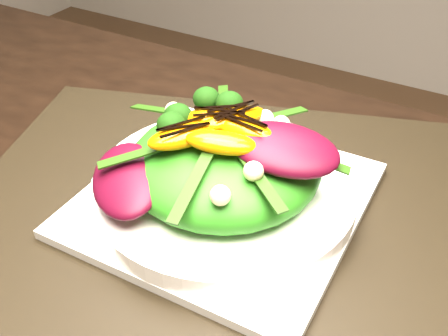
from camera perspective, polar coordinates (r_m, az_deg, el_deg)
The scene contains 10 objects.
dining_table at distance 0.54m, azimuth -19.40°, elevation -10.46°, with size 1.60×0.90×0.75m, color black.
placemat at distance 0.55m, azimuth -0.00°, elevation -3.94°, with size 0.54×0.41×0.00m, color black.
plate_base at distance 0.54m, azimuth -0.00°, elevation -3.36°, with size 0.27×0.27×0.01m, color silver.
salad_bowl at distance 0.53m, azimuth -0.00°, elevation -2.13°, with size 0.27×0.27×0.02m, color white.
lettuce_mound at distance 0.51m, azimuth -0.00°, elevation 0.49°, with size 0.19×0.19×0.07m, color #2E7E17.
radicchio_leaf at distance 0.47m, azimuth 6.64°, elevation 2.06°, with size 0.10×0.07×0.02m, color #3D0615.
orange_segment at distance 0.51m, azimuth -0.58°, elevation 5.52°, with size 0.07×0.03×0.02m, color #CE6803.
broccoli_floret at distance 0.53m, azimuth -4.57°, elevation 7.13°, with size 0.04×0.04×0.04m, color #173609.
macadamia_nut at distance 0.45m, azimuth 1.27°, elevation 0.12°, with size 0.02×0.02×0.02m, color #C9B88E.
balsamic_drizzle at distance 0.50m, azimuth -0.59°, elevation 6.47°, with size 0.05×0.00×0.00m, color black.
Camera 1 is at (0.32, -0.21, 1.11)m, focal length 42.00 mm.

